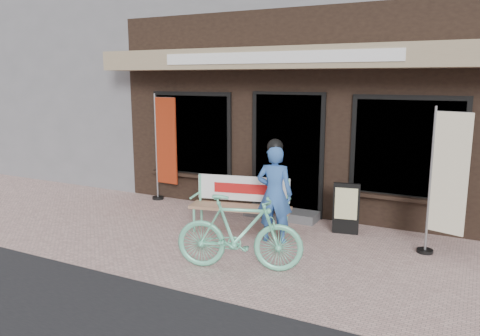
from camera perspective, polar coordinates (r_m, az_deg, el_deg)
The scene contains 9 objects.
ground at distance 6.86m, azimuth -0.55°, elevation -9.86°, with size 70.00×70.00×0.00m, color #CAA39A.
storefront at distance 11.06m, azimuth 11.82°, elevation 13.58°, with size 7.00×6.77×6.00m.
neighbor_left_near at distance 16.04m, azimuth -19.10°, elevation 13.07°, with size 10.00×7.00×6.40m, color slate.
bench at distance 7.51m, azimuth 0.19°, elevation -3.88°, with size 1.66×0.74×0.88m.
person at distance 6.97m, azimuth 4.23°, elevation -2.92°, with size 0.60×0.45×1.56m.
bicycle at distance 6.02m, azimuth -0.06°, elevation -7.90°, with size 0.46×1.63×0.98m, color #6ED7AB.
nobori_red at distance 9.37m, azimuth -9.17°, elevation 2.61°, with size 0.63×0.25×2.14m.
nobori_cream at distance 6.86m, azimuth 23.81°, elevation -1.49°, with size 0.61×0.30×2.07m.
menu_stand at distance 7.57m, azimuth 12.80°, elevation -4.78°, with size 0.42×0.16×0.82m.
Camera 1 is at (2.99, -5.67, 2.43)m, focal length 35.00 mm.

